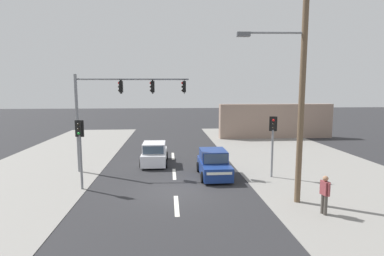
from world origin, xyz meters
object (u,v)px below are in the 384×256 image
Objects in this scene: pedestal_signal_right_kerb at (273,136)px; hatchback_oncoming_mid at (214,164)px; pedestal_signal_left_kerb at (80,143)px; utility_pole_foreground_right at (300,79)px; traffic_signal_mast at (116,102)px; hatchback_crossing_left at (154,154)px; pedestrian_at_kerb at (325,193)px.

pedestal_signal_right_kerb is 3.78m from hatchback_oncoming_mid.
hatchback_oncoming_mid is (7.08, 1.86, -1.71)m from pedestal_signal_left_kerb.
utility_pole_foreground_right is 7.23m from hatchback_oncoming_mid.
utility_pole_foreground_right is 2.83× the size of hatchback_oncoming_mid.
traffic_signal_mast is (-8.82, 5.83, -1.19)m from utility_pole_foreground_right.
traffic_signal_mast reaches higher than pedestal_signal_right_kerb.
pedestal_signal_right_kerb is 0.97× the size of hatchback_crossing_left.
traffic_signal_mast is at bearing 68.51° from pedestal_signal_left_kerb.
traffic_signal_mast reaches higher than hatchback_oncoming_mid.
traffic_signal_mast is 1.93× the size of pedestal_signal_left_kerb.
hatchback_crossing_left is at bearing 131.03° from utility_pole_foreground_right.
traffic_signal_mast is 1.88× the size of hatchback_oncoming_mid.
hatchback_crossing_left is (-6.94, 3.72, -1.71)m from pedestal_signal_right_kerb.
hatchback_oncoming_mid is 2.24× the size of pedestrian_at_kerb.
pedestrian_at_kerb is (9.44, -7.25, -3.43)m from traffic_signal_mast.
pedestal_signal_right_kerb is 10.49m from pedestal_signal_left_kerb.
pedestal_signal_right_kerb is (9.12, -1.93, -1.94)m from traffic_signal_mast.
pedestrian_at_kerb is at bearing -66.25° from utility_pole_foreground_right.
hatchback_oncoming_mid is (5.80, -1.38, -3.65)m from traffic_signal_mast.
traffic_signal_mast is at bearing 146.54° from utility_pole_foreground_right.
pedestal_signal_left_kerb is 11.54m from pedestrian_at_kerb.
pedestal_signal_right_kerb and pedestal_signal_left_kerb have the same top height.
pedestrian_at_kerb is at bearing -51.25° from hatchback_crossing_left.
pedestal_signal_left_kerb is (-1.28, -3.25, -1.94)m from traffic_signal_mast.
pedestal_signal_left_kerb is 0.97× the size of hatchback_crossing_left.
pedestal_signal_left_kerb is at bearing 165.66° from utility_pole_foreground_right.
hatchback_oncoming_mid is 6.91m from pedestrian_at_kerb.
traffic_signal_mast is 9.52m from pedestal_signal_right_kerb.
utility_pole_foreground_right is 10.88m from pedestal_signal_left_kerb.
utility_pole_foreground_right is 4.87m from pedestrian_at_kerb.
hatchback_oncoming_mid is at bearing -13.42° from traffic_signal_mast.
hatchback_crossing_left is (-6.63, 7.62, -4.84)m from utility_pole_foreground_right.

